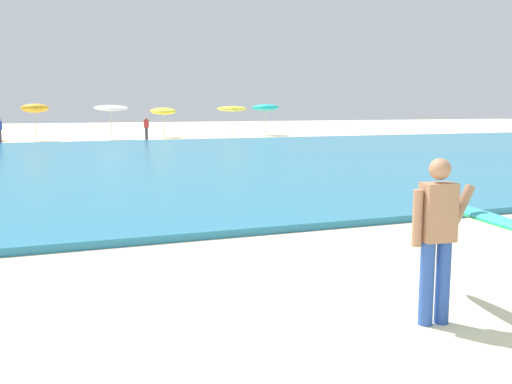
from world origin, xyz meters
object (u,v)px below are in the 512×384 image
(beach_umbrella_4, at_px, (163,111))
(surfer_with_board, at_px, (456,226))
(beachgoer_near_row_mid, at_px, (146,128))
(beach_umbrella_3, at_px, (111,108))
(beach_umbrella_5, at_px, (232,109))
(beach_umbrella_6, at_px, (265,108))
(beach_umbrella_2, at_px, (35,108))

(beach_umbrella_4, bearing_deg, surfer_with_board, -98.04)
(beach_umbrella_4, height_order, beachgoer_near_row_mid, beach_umbrella_4)
(surfer_with_board, distance_m, beach_umbrella_3, 35.72)
(beach_umbrella_4, xyz_separation_m, beachgoer_near_row_mid, (-1.79, -2.86, -1.07))
(beach_umbrella_4, xyz_separation_m, beach_umbrella_5, (4.41, -2.53, 0.17))
(surfer_with_board, distance_m, beach_umbrella_6, 40.11)
(beach_umbrella_3, distance_m, beachgoer_near_row_mid, 2.71)
(surfer_with_board, distance_m, beach_umbrella_4, 37.92)
(surfer_with_board, xyz_separation_m, beach_umbrella_6, (13.43, 37.77, 1.14))
(beach_umbrella_2, bearing_deg, surfer_with_board, -84.56)
(surfer_with_board, xyz_separation_m, beach_umbrella_4, (5.30, 37.54, 0.89))
(beachgoer_near_row_mid, bearing_deg, beach_umbrella_3, 155.40)
(beach_umbrella_3, bearing_deg, surfer_with_board, -92.17)
(beach_umbrella_2, relative_size, beachgoer_near_row_mid, 1.57)
(beach_umbrella_3, distance_m, beach_umbrella_6, 12.26)
(beach_umbrella_4, height_order, beach_umbrella_6, beach_umbrella_6)
(surfer_with_board, height_order, beachgoer_near_row_mid, surfer_with_board)
(beach_umbrella_4, bearing_deg, beach_umbrella_5, -29.86)
(beach_umbrella_5, distance_m, beachgoer_near_row_mid, 6.34)
(beach_umbrella_3, xyz_separation_m, beach_umbrella_5, (8.36, -0.66, -0.06))
(beach_umbrella_5, bearing_deg, beach_umbrella_4, 150.14)
(beach_umbrella_2, bearing_deg, beach_umbrella_4, 10.67)
(beach_umbrella_3, height_order, beach_umbrella_5, beach_umbrella_3)
(beach_umbrella_6, bearing_deg, beach_umbrella_2, -173.65)
(beach_umbrella_3, height_order, beach_umbrella_6, beach_umbrella_6)
(beach_umbrella_2, relative_size, beach_umbrella_4, 1.11)
(beach_umbrella_3, height_order, beach_umbrella_4, beach_umbrella_3)
(beach_umbrella_6, xyz_separation_m, beachgoer_near_row_mid, (-9.92, -3.09, -1.32))
(beach_umbrella_5, bearing_deg, beach_umbrella_6, 36.66)
(beach_umbrella_4, xyz_separation_m, beach_umbrella_6, (8.13, 0.23, 0.25))
(beach_umbrella_6, bearing_deg, surfer_with_board, -109.57)
(beach_umbrella_4, bearing_deg, beach_umbrella_2, -169.33)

